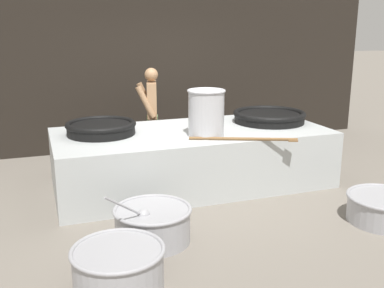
# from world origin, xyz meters

# --- Properties ---
(ground_plane) EXTENTS (60.00, 60.00, 0.00)m
(ground_plane) POSITION_xyz_m (0.00, 0.00, 0.00)
(ground_plane) COLOR slate
(back_wall) EXTENTS (9.08, 0.24, 4.01)m
(back_wall) POSITION_xyz_m (0.00, 2.40, 2.00)
(back_wall) COLOR black
(back_wall) RESTS_ON ground_plane
(hearth_platform) EXTENTS (3.87, 1.74, 0.80)m
(hearth_platform) POSITION_xyz_m (0.00, 0.00, 0.40)
(hearth_platform) COLOR #B2B7B7
(hearth_platform) RESTS_ON ground_plane
(giant_wok_near) EXTENTS (0.96, 0.96, 0.18)m
(giant_wok_near) POSITION_xyz_m (-1.25, 0.19, 0.90)
(giant_wok_near) COLOR black
(giant_wok_near) RESTS_ON hearth_platform
(giant_wok_far) EXTENTS (1.11, 1.11, 0.18)m
(giant_wok_far) POSITION_xyz_m (1.31, 0.14, 0.90)
(giant_wok_far) COLOR black
(giant_wok_far) RESTS_ON hearth_platform
(stock_pot) EXTENTS (0.51, 0.51, 0.63)m
(stock_pot) POSITION_xyz_m (0.07, -0.37, 1.13)
(stock_pot) COLOR #B7B7BC
(stock_pot) RESTS_ON hearth_platform
(stirring_paddle) EXTENTS (1.32, 0.61, 0.04)m
(stirring_paddle) POSITION_xyz_m (0.49, -0.79, 0.82)
(stirring_paddle) COLOR brown
(stirring_paddle) RESTS_ON hearth_platform
(cook) EXTENTS (0.45, 0.63, 1.59)m
(cook) POSITION_xyz_m (-0.26, 1.27, 0.86)
(cook) COLOR #9E7551
(cook) RESTS_ON ground_plane
(prep_bowl_vegetables) EXTENTS (0.98, 0.84, 0.72)m
(prep_bowl_vegetables) POSITION_xyz_m (-1.00, -1.58, 0.21)
(prep_bowl_vegetables) COLOR #9E9EA3
(prep_bowl_vegetables) RESTS_ON ground_plane
(prep_bowl_meat) EXTENTS (0.84, 0.84, 0.38)m
(prep_bowl_meat) POSITION_xyz_m (-1.51, -2.33, 0.21)
(prep_bowl_meat) COLOR #9E9EA3
(prep_bowl_meat) RESTS_ON ground_plane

